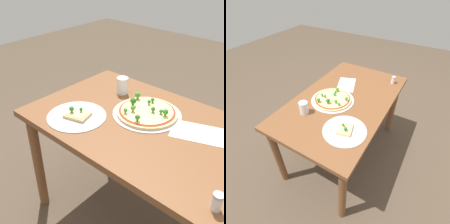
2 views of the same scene
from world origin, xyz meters
The scene contains 7 objects.
ground_plane centered at (0.00, 0.00, 0.00)m, with size 8.00×8.00×0.00m, color brown.
dining_table centered at (0.00, 0.00, 0.63)m, with size 1.30×0.77×0.73m.
pizza_tray_whole centered at (-0.08, 0.07, 0.75)m, with size 0.37×0.37×0.07m.
pizza_tray_slice centered at (-0.34, -0.19, 0.74)m, with size 0.32×0.32×0.06m.
drinking_cup centered at (-0.33, 0.18, 0.78)m, with size 0.07×0.07×0.10m, color white.
condiment_shaker centered at (0.47, -0.28, 0.77)m, with size 0.04×0.04×0.07m.
paper_menu centered at (0.21, 0.10, 0.73)m, with size 0.26×0.16×0.00m, color white.
Camera 1 is at (0.64, -1.01, 1.52)m, focal length 45.00 mm.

